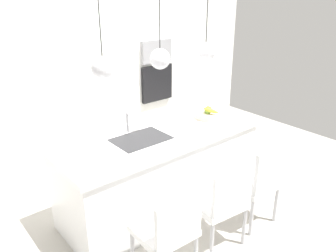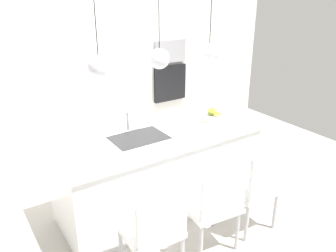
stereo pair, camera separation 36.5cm
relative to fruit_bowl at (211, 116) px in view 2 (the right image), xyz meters
name	(u,v)px [view 2 (the right image)]	position (x,y,z in m)	size (l,w,h in m)	color
floor	(161,205)	(-0.69, 0.01, -0.95)	(6.60, 6.60, 0.00)	#BCB7AD
back_wall	(96,67)	(-0.69, 1.66, 0.35)	(6.00, 0.10, 2.60)	white
kitchen_island	(160,170)	(-0.69, 0.01, -0.50)	(2.26, 0.87, 0.90)	white
sink_basin	(139,138)	(-0.94, 0.01, -0.05)	(0.56, 0.40, 0.02)	#2D2D30
faucet	(129,118)	(-0.94, 0.22, 0.09)	(0.02, 0.17, 0.22)	silver
fruit_bowl	(211,116)	(0.00, 0.00, 0.00)	(0.28, 0.28, 0.15)	beige
microwave	(170,51)	(0.49, 1.59, 0.46)	(0.54, 0.08, 0.34)	#9E9EA3
oven	(170,83)	(0.49, 1.59, -0.04)	(0.56, 0.08, 0.56)	black
chair_near	(154,229)	(-1.28, -0.83, -0.47)	(0.48, 0.45, 0.84)	white
chair_middle	(213,204)	(-0.66, -0.83, -0.46)	(0.51, 0.51, 0.86)	white
chair_far	(255,186)	(-0.12, -0.84, -0.45)	(0.46, 0.47, 0.90)	silver
pendant_light_left	(99,66)	(-1.31, 0.01, 0.73)	(0.20, 0.20, 0.80)	silver
pendant_light_center	(159,59)	(-0.69, 0.01, 0.73)	(0.20, 0.20, 0.80)	silver
pendant_light_right	(209,52)	(-0.06, 0.01, 0.73)	(0.20, 0.20, 0.80)	silver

